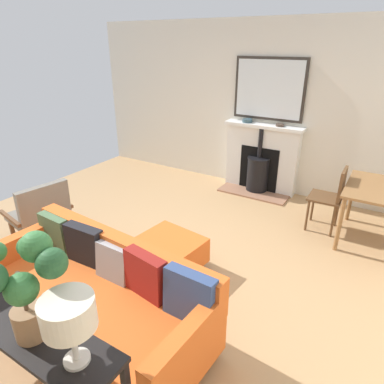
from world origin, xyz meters
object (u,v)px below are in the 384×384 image
Objects in this scene: console_table at (6,323)px; ottoman at (170,251)px; mantel_bowl_far at (280,125)px; sofa at (98,295)px; armchair_accent at (41,211)px; potted_plant at (20,279)px; mantel_bowl_near at (247,120)px; table_lamp_far_end at (69,316)px; dining_chair_near_fireplace at (333,194)px; fireplace at (260,162)px.

ottoman is at bearing 178.57° from console_table.
ottoman is (2.60, -0.28, -0.90)m from mantel_bowl_far.
armchair_accent is (-0.63, -1.60, 0.09)m from sofa.
potted_plant reaches higher than sofa.
potted_plant is (4.36, 0.58, 0.04)m from mantel_bowl_near.
armchair_accent is at bearing -111.51° from sofa.
potted_plant is at bearing 24.57° from sofa.
console_table is 4.43× the size of table_lamp_far_end.
potted_plant is at bearing 10.01° from ottoman.
mantel_bowl_far is at bearing 147.32° from armchair_accent.
mantel_bowl_near is at bearing -168.28° from table_lamp_far_end.
mantel_bowl_far is 0.18× the size of ottoman.
ottoman is at bearing -169.99° from potted_plant.
armchair_accent is at bearing -130.62° from console_table.
mantel_bowl_far is at bearing -128.52° from dining_chair_near_fireplace.
ottoman is 1.78× the size of table_lamp_far_end.
dining_chair_near_fireplace reaches higher than armchair_accent.
console_table is at bearing -93.69° from potted_plant.
ottoman is at bearing 178.02° from sofa.
ottoman is at bearing -36.02° from dining_chair_near_fireplace.
ottoman is 2.04m from table_lamp_far_end.
sofa is 1.18m from potted_plant.
armchair_accent is at bearing -53.60° from dining_chair_near_fireplace.
sofa is at bearing -1.98° from ottoman.
fireplace is at bearing 150.82° from armchair_accent.
mantel_bowl_near reaches higher than dining_chair_near_fireplace.
mantel_bowl_near is 3.35m from armchair_accent.
potted_plant is at bearing 86.31° from console_table.
mantel_bowl_far is 0.07× the size of console_table.
table_lamp_far_end is (1.74, 0.63, 0.85)m from ottoman.
mantel_bowl_near reaches higher than fireplace.
table_lamp_far_end is at bearing 90.00° from console_table.
sofa is at bearing 3.66° from mantel_bowl_near.
console_table is 3.78m from dining_chair_near_fireplace.
mantel_bowl_near is 4.40m from potted_plant.
potted_plant reaches higher than dining_chair_near_fireplace.
table_lamp_far_end is 0.34m from potted_plant.
dining_chair_near_fireplace reaches higher than sofa.
table_lamp_far_end reaches higher than fireplace.
fireplace is at bearing -122.02° from dining_chair_near_fireplace.
armchair_accent is 0.45× the size of console_table.
console_table is (4.34, 0.22, -0.47)m from mantel_bowl_near.
mantel_bowl_near is at bearing -174.17° from ottoman.
sofa reaches higher than ottoman.
potted_plant is at bearing 3.84° from fireplace.
potted_plant reaches higher than ottoman.
mantel_bowl_near is at bearing -176.34° from sofa.
console_table is 2.76× the size of potted_plant.
console_table is (4.33, -0.06, 0.19)m from fireplace.
table_lamp_far_end reaches higher than dining_chair_near_fireplace.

